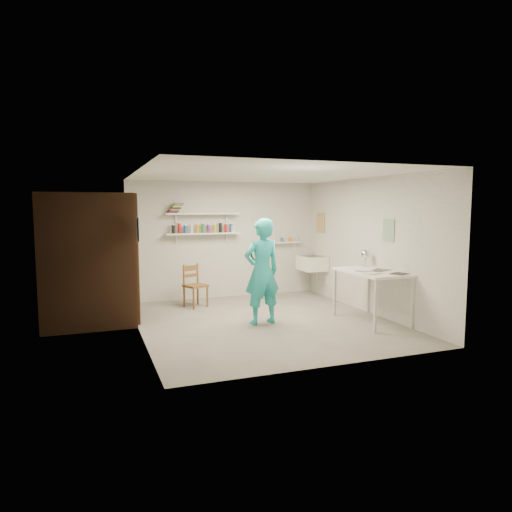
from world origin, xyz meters
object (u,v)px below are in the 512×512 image
object	(u,v)px
wooden_chair	(196,286)
work_table	(372,297)
wall_clock	(259,253)
man	(262,271)
desk_lamp	(366,254)
belfast_sink	(312,263)

from	to	relation	value
wooden_chair	work_table	world-z (taller)	work_table
wooden_chair	wall_clock	bearing A→B (deg)	-84.64
man	work_table	world-z (taller)	man
wooden_chair	desk_lamp	distance (m)	3.18
belfast_sink	man	bearing A→B (deg)	-135.58
work_table	man	bearing A→B (deg)	162.86
man	work_table	distance (m)	1.85
wall_clock	wooden_chair	distance (m)	1.73
man	desk_lamp	bearing A→B (deg)	171.69
belfast_sink	man	size ratio (longest dim) A/B	0.35
belfast_sink	desk_lamp	distance (m)	1.86
belfast_sink	wall_clock	bearing A→B (deg)	-138.82
desk_lamp	wall_clock	bearing A→B (deg)	172.77
man	wall_clock	size ratio (longest dim) A/B	5.56
work_table	desk_lamp	world-z (taller)	desk_lamp
man	wooden_chair	bearing A→B (deg)	-73.06
belfast_sink	desk_lamp	size ratio (longest dim) A/B	3.78
wall_clock	desk_lamp	xyz separation A→B (m)	(1.90, -0.24, -0.07)
wall_clock	work_table	bearing A→B (deg)	-31.50
wooden_chair	work_table	size ratio (longest dim) A/B	0.64
desk_lamp	man	bearing A→B (deg)	179.31
belfast_sink	wall_clock	size ratio (longest dim) A/B	1.96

